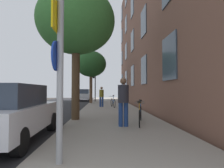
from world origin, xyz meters
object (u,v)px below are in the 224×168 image
(traffic_light, at_px, (94,81))
(bicycle_1, at_px, (140,111))
(tree_far, at_px, (91,64))
(sign_post, at_px, (59,58))
(pedestrian_0, at_px, (123,99))
(bicycle_0, at_px, (139,116))
(tree_near, at_px, (76,22))
(car_1, at_px, (84,95))
(car_0, at_px, (10,112))
(pedestrian_1, at_px, (101,95))
(bicycle_2, at_px, (113,102))

(traffic_light, distance_m, bicycle_1, 14.29)
(tree_far, bearing_deg, sign_post, -88.37)
(pedestrian_0, bearing_deg, bicycle_0, 19.52)
(traffic_light, distance_m, bicycle_0, 15.71)
(tree_near, height_order, car_1, tree_near)
(sign_post, distance_m, car_1, 22.78)
(bicycle_0, height_order, bicycle_1, bicycle_0)
(sign_post, height_order, car_1, sign_post)
(sign_post, bearing_deg, car_0, 133.23)
(bicycle_1, bearing_deg, pedestrian_1, 106.03)
(tree_far, relative_size, bicycle_0, 3.43)
(pedestrian_0, bearing_deg, sign_post, -115.03)
(bicycle_0, bearing_deg, car_1, 102.03)
(sign_post, relative_size, car_0, 0.87)
(bicycle_1, height_order, bicycle_2, bicycle_2)
(pedestrian_1, height_order, car_0, pedestrian_1)
(bicycle_1, height_order, pedestrian_1, pedestrian_1)
(tree_far, xyz_separation_m, pedestrian_1, (1.18, -4.71, -3.24))
(pedestrian_1, bearing_deg, bicycle_1, -73.97)
(bicycle_2, height_order, pedestrian_0, pedestrian_0)
(sign_post, distance_m, traffic_light, 19.00)
(pedestrian_0, bearing_deg, pedestrian_1, 96.04)
(car_1, bearing_deg, car_0, -90.07)
(sign_post, bearing_deg, bicycle_1, 63.30)
(car_1, bearing_deg, bicycle_0, -77.97)
(car_1, bearing_deg, sign_post, -85.41)
(pedestrian_1, distance_m, car_1, 11.27)
(tree_far, height_order, car_0, tree_far)
(tree_near, relative_size, car_1, 1.45)
(traffic_light, bearing_deg, tree_far, -95.54)
(sign_post, relative_size, tree_near, 0.57)
(tree_far, relative_size, bicycle_1, 3.49)
(sign_post, distance_m, bicycle_1, 5.98)
(traffic_light, distance_m, bicycle_2, 8.28)
(bicycle_0, relative_size, bicycle_2, 0.94)
(tree_far, relative_size, bicycle_2, 3.23)
(tree_near, xyz_separation_m, bicycle_0, (2.68, -1.53, -4.21))
(tree_far, xyz_separation_m, car_1, (-1.35, 6.27, -3.46))
(bicycle_1, bearing_deg, car_1, 104.13)
(tree_near, relative_size, bicycle_1, 3.83)
(sign_post, height_order, car_0, sign_post)
(sign_post, xyz_separation_m, pedestrian_0, (1.59, 3.40, -0.91))
(bicycle_1, relative_size, car_1, 0.38)
(tree_far, distance_m, bicycle_1, 12.28)
(sign_post, relative_size, pedestrian_1, 2.15)
(car_0, height_order, car_1, same)
(traffic_light, distance_m, pedestrian_0, 15.77)
(tree_near, xyz_separation_m, bicycle_1, (3.04, -0.01, -4.22))
(traffic_light, xyz_separation_m, bicycle_0, (2.45, -15.37, -2.15))
(bicycle_1, xyz_separation_m, car_0, (-4.44, -3.19, 0.37))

